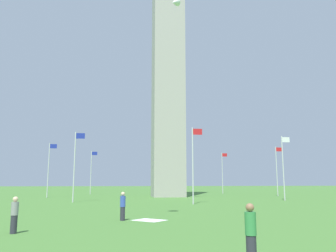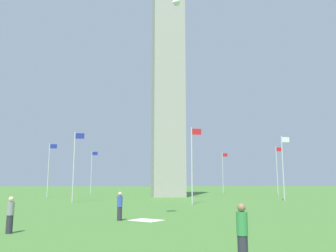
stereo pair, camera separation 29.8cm
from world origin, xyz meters
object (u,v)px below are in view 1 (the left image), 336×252
flagpole_s (49,167)px  picnic_blanket_near_first_person (149,220)px  flagpole_n (277,169)px  flagpole_w (193,161)px  obelisk_monument (168,59)px  person_green_shirt (251,234)px  flagpole_e (156,171)px  kite_white_delta (175,2)px  flagpole_se (91,170)px  person_gray_shirt (14,215)px  flagpole_nw (283,165)px  person_blue_shirt (123,206)px  flagpole_sw (75,163)px  flagpole_ne (223,171)px

flagpole_s → picnic_blanket_near_first_person: size_ratio=4.44×
flagpole_n → flagpole_w: (-17.91, -17.91, 0.00)m
obelisk_monument → person_green_shirt: 48.63m
flagpole_n → flagpole_w: size_ratio=1.00×
flagpole_e → kite_white_delta: kite_white_delta is taller
flagpole_se → person_gray_shirt: bearing=-89.7°
flagpole_nw → person_gray_shirt: flagpole_nw is taller
person_blue_shirt → person_gray_shirt: 6.69m
person_green_shirt → flagpole_se: bearing=28.9°
flagpole_w → picnic_blanket_near_first_person: bearing=-112.6°
flagpole_se → person_green_shirt: 56.97m
flagpole_w → flagpole_nw: 13.71m
flagpole_s → flagpole_sw: bearing=-67.5°
flagpole_n → person_blue_shirt: size_ratio=4.74×
flagpole_e → person_blue_shirt: size_ratio=4.74×
flagpole_se → flagpole_s: (-5.24, -12.66, 0.00)m
flagpole_sw → kite_white_delta: kite_white_delta is taller
flagpole_s → picnic_blanket_near_first_person: bearing=-69.4°
flagpole_e → flagpole_nw: size_ratio=1.00×
obelisk_monument → flagpole_se: size_ratio=5.54×
flagpole_w → picnic_blanket_near_first_person: flagpole_w is taller
flagpole_n → picnic_blanket_near_first_person: flagpole_n is taller
kite_white_delta → person_blue_shirt: bearing=-108.5°
flagpole_ne → kite_white_delta: size_ratio=3.72×
flagpole_se → person_gray_shirt: 49.23m
flagpole_e → flagpole_sw: bearing=-112.5°
obelisk_monument → flagpole_nw: size_ratio=5.54×
flagpole_sw → flagpole_w: (12.66, -5.24, 0.00)m
picnic_blanket_near_first_person → flagpole_se: bearing=98.7°
flagpole_sw → flagpole_nw: same height
obelisk_monument → person_gray_shirt: (-12.32, -36.44, -21.31)m
flagpole_w → flagpole_nw: bearing=22.5°
flagpole_w → flagpole_ne: bearing=67.5°
flagpole_s → person_gray_shirt: bearing=-81.4°
flagpole_sw → kite_white_delta: size_ratio=3.72×
flagpole_n → flagpole_s: (-35.81, 0.00, 0.00)m
flagpole_nw → flagpole_e: bearing=112.5°
obelisk_monument → flagpole_s: size_ratio=5.54×
flagpole_nw → person_green_shirt: size_ratio=4.74×
person_blue_shirt → flagpole_ne: bearing=-20.6°
flagpole_n → flagpole_s: same height
flagpole_n → kite_white_delta: bearing=-146.3°
obelisk_monument → person_gray_shirt: size_ratio=27.16×
person_green_shirt → person_gray_shirt: bearing=69.7°
flagpole_se → person_green_shirt: bearing=-81.3°
flagpole_sw → flagpole_w: same height
flagpole_s → picnic_blanket_near_first_person: 34.44m
obelisk_monument → picnic_blanket_near_first_person: 39.30m
obelisk_monument → flagpole_e: size_ratio=5.54×
obelisk_monument → flagpole_nw: 25.23m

